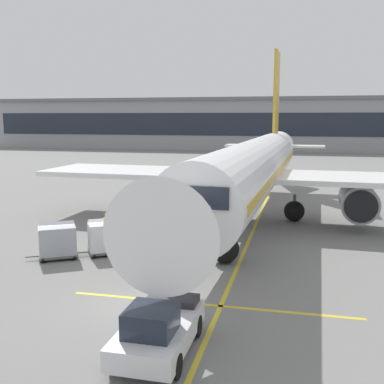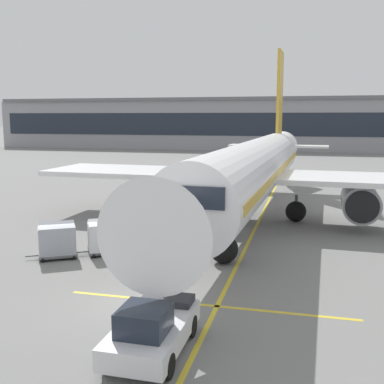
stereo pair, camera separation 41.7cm
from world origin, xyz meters
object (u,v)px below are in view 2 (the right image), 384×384
(parked_airplane, at_px, (255,169))
(ground_crew_marshaller, at_px, (107,224))
(ground_crew_by_loader, at_px, (107,231))
(baggage_cart_lead, at_px, (106,236))
(safety_cone_engine_keepout, at_px, (163,218))
(baggage_cart_second, at_px, (57,239))
(belt_loader, at_px, (166,227))
(safety_cone_wingtip, at_px, (156,218))
(ground_crew_wingwalker, at_px, (161,234))
(pushback_tug, at_px, (152,329))
(ground_crew_by_carts, at_px, (137,232))

(parked_airplane, relative_size, ground_crew_marshaller, 24.16)
(ground_crew_marshaller, bearing_deg, parked_airplane, 41.61)
(parked_airplane, bearing_deg, ground_crew_by_loader, -130.06)
(baggage_cart_lead, height_order, safety_cone_engine_keepout, baggage_cart_lead)
(baggage_cart_second, height_order, safety_cone_engine_keepout, baggage_cart_second)
(belt_loader, distance_m, safety_cone_wingtip, 4.86)
(baggage_cart_second, xyz_separation_m, ground_crew_wingwalker, (5.11, 2.47, -0.00))
(parked_airplane, bearing_deg, baggage_cart_lead, -125.11)
(safety_cone_wingtip, bearing_deg, pushback_tug, -72.03)
(parked_airplane, height_order, safety_cone_engine_keepout, parked_airplane)
(ground_crew_by_loader, bearing_deg, ground_crew_marshaller, 113.10)
(baggage_cart_lead, bearing_deg, safety_cone_wingtip, 87.40)
(belt_loader, relative_size, ground_crew_wingwalker, 3.10)
(baggage_cart_second, height_order, safety_cone_wingtip, baggage_cart_second)
(baggage_cart_lead, bearing_deg, safety_cone_engine_keepout, 83.62)
(pushback_tug, xyz_separation_m, ground_crew_by_carts, (-4.80, 11.45, 0.17))
(ground_crew_by_loader, bearing_deg, pushback_tug, -59.41)
(pushback_tug, height_order, safety_cone_engine_keepout, pushback_tug)
(ground_crew_marshaller, height_order, safety_cone_engine_keepout, ground_crew_marshaller)
(belt_loader, height_order, baggage_cart_lead, belt_loader)
(parked_airplane, height_order, ground_crew_by_carts, parked_airplane)
(belt_loader, xyz_separation_m, pushback_tug, (3.70, -13.46, -0.01))
(belt_loader, height_order, ground_crew_wingwalker, belt_loader)
(parked_airplane, xyz_separation_m, ground_crew_by_loader, (-7.56, -8.99, -2.86))
(ground_crew_by_loader, relative_size, safety_cone_engine_keepout, 2.22)
(baggage_cart_lead, distance_m, ground_crew_wingwalker, 3.05)
(parked_airplane, xyz_separation_m, safety_cone_engine_keepout, (-6.21, -2.21, -3.48))
(parked_airplane, relative_size, belt_loader, 7.79)
(ground_crew_wingwalker, bearing_deg, safety_cone_wingtip, 110.54)
(baggage_cart_lead, height_order, ground_crew_wingwalker, baggage_cart_lead)
(baggage_cart_second, bearing_deg, ground_crew_by_loader, 53.50)
(ground_crew_by_loader, relative_size, ground_crew_wingwalker, 1.00)
(ground_crew_by_loader, xyz_separation_m, ground_crew_wingwalker, (3.30, 0.03, 0.00))
(ground_crew_by_loader, xyz_separation_m, safety_cone_wingtip, (0.82, 6.66, -0.64))
(ground_crew_by_carts, relative_size, ground_crew_marshaller, 1.00)
(parked_airplane, distance_m, ground_crew_by_loader, 12.09)
(ground_crew_by_carts, relative_size, safety_cone_wingtip, 2.34)
(parked_airplane, xyz_separation_m, ground_crew_marshaller, (-8.26, -7.34, -2.86))
(pushback_tug, bearing_deg, ground_crew_by_loader, 120.59)
(parked_airplane, distance_m, safety_cone_wingtip, 7.94)
(belt_loader, distance_m, baggage_cart_second, 6.68)
(baggage_cart_lead, relative_size, ground_crew_by_loader, 1.57)
(safety_cone_wingtip, bearing_deg, parked_airplane, 19.07)
(belt_loader, bearing_deg, safety_cone_wingtip, 115.46)
(ground_crew_by_carts, bearing_deg, baggage_cart_lead, -133.90)
(ground_crew_by_loader, relative_size, safety_cone_wingtip, 2.34)
(baggage_cart_lead, bearing_deg, parked_airplane, 54.89)
(ground_crew_by_loader, xyz_separation_m, safety_cone_engine_keepout, (1.35, 6.78, -0.62))
(ground_crew_marshaller, height_order, safety_cone_wingtip, ground_crew_marshaller)
(parked_airplane, xyz_separation_m, baggage_cart_lead, (-7.10, -10.09, -2.86))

